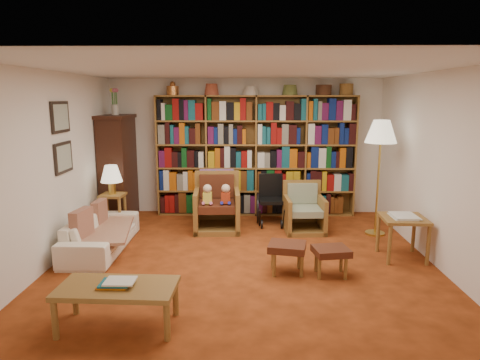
{
  "coord_description": "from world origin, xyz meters",
  "views": [
    {
      "loc": [
        0.05,
        -5.46,
        2.16
      ],
      "look_at": [
        -0.06,
        0.6,
        0.99
      ],
      "focal_mm": 32.0,
      "sensor_mm": 36.0,
      "label": 1
    }
  ],
  "objects_px": {
    "side_table_papers": "(403,223)",
    "armchair_sage": "(304,212)",
    "side_table_lamp": "(113,205)",
    "armchair_leather": "(217,205)",
    "floor_lamp": "(381,136)",
    "sofa": "(101,233)",
    "footstool_a": "(287,249)",
    "wheelchair": "(271,201)",
    "footstool_b": "(331,253)",
    "coffee_table": "(117,290)"
  },
  "relations": [
    {
      "from": "wheelchair",
      "to": "footstool_b",
      "type": "height_order",
      "value": "wheelchair"
    },
    {
      "from": "footstool_b",
      "to": "floor_lamp",
      "type": "bearing_deg",
      "value": 57.91
    },
    {
      "from": "armchair_sage",
      "to": "side_table_papers",
      "type": "relative_size",
      "value": 1.31
    },
    {
      "from": "armchair_leather",
      "to": "footstool_a",
      "type": "xyz_separation_m",
      "value": [
        1.0,
        -1.85,
        -0.08
      ]
    },
    {
      "from": "side_table_papers",
      "to": "coffee_table",
      "type": "height_order",
      "value": "side_table_papers"
    },
    {
      "from": "side_table_lamp",
      "to": "footstool_b",
      "type": "bearing_deg",
      "value": -28.66
    },
    {
      "from": "side_table_lamp",
      "to": "wheelchair",
      "type": "relative_size",
      "value": 0.72
    },
    {
      "from": "footstool_a",
      "to": "footstool_b",
      "type": "bearing_deg",
      "value": -7.89
    },
    {
      "from": "armchair_sage",
      "to": "footstool_b",
      "type": "xyz_separation_m",
      "value": [
        0.1,
        -1.86,
        -0.01
      ]
    },
    {
      "from": "armchair_leather",
      "to": "side_table_papers",
      "type": "distance_m",
      "value": 2.93
    },
    {
      "from": "sofa",
      "to": "floor_lamp",
      "type": "relative_size",
      "value": 0.94
    },
    {
      "from": "wheelchair",
      "to": "floor_lamp",
      "type": "xyz_separation_m",
      "value": [
        1.64,
        -0.62,
        1.18
      ]
    },
    {
      "from": "armchair_sage",
      "to": "sofa",
      "type": "bearing_deg",
      "value": -161.67
    },
    {
      "from": "side_table_lamp",
      "to": "side_table_papers",
      "type": "xyz_separation_m",
      "value": [
        4.3,
        -1.17,
        0.06
      ]
    },
    {
      "from": "sofa",
      "to": "footstool_a",
      "type": "distance_m",
      "value": 2.71
    },
    {
      "from": "sofa",
      "to": "coffee_table",
      "type": "bearing_deg",
      "value": -157.65
    },
    {
      "from": "armchair_leather",
      "to": "floor_lamp",
      "type": "relative_size",
      "value": 0.52
    },
    {
      "from": "side_table_lamp",
      "to": "armchair_sage",
      "type": "bearing_deg",
      "value": 1.71
    },
    {
      "from": "side_table_papers",
      "to": "armchair_sage",
      "type": "bearing_deg",
      "value": 132.91
    },
    {
      "from": "coffee_table",
      "to": "footstool_a",
      "type": "bearing_deg",
      "value": 37.35
    },
    {
      "from": "sofa",
      "to": "footstool_a",
      "type": "relative_size",
      "value": 3.33
    },
    {
      "from": "wheelchair",
      "to": "coffee_table",
      "type": "bearing_deg",
      "value": -115.11
    },
    {
      "from": "armchair_sage",
      "to": "coffee_table",
      "type": "relative_size",
      "value": 0.71
    },
    {
      "from": "side_table_papers",
      "to": "wheelchair",
      "type": "bearing_deg",
      "value": 135.7
    },
    {
      "from": "armchair_sage",
      "to": "wheelchair",
      "type": "distance_m",
      "value": 0.66
    },
    {
      "from": "armchair_sage",
      "to": "floor_lamp",
      "type": "bearing_deg",
      "value": -11.31
    },
    {
      "from": "floor_lamp",
      "to": "footstool_a",
      "type": "bearing_deg",
      "value": -134.93
    },
    {
      "from": "footstool_a",
      "to": "sofa",
      "type": "bearing_deg",
      "value": 163.28
    },
    {
      "from": "footstool_b",
      "to": "side_table_lamp",
      "type": "bearing_deg",
      "value": 151.34
    },
    {
      "from": "side_table_lamp",
      "to": "floor_lamp",
      "type": "bearing_deg",
      "value": -1.76
    },
    {
      "from": "side_table_papers",
      "to": "coffee_table",
      "type": "distance_m",
      "value": 3.8
    },
    {
      "from": "floor_lamp",
      "to": "coffee_table",
      "type": "distance_m",
      "value": 4.52
    },
    {
      "from": "side_table_papers",
      "to": "side_table_lamp",
      "type": "bearing_deg",
      "value": 164.81
    },
    {
      "from": "sofa",
      "to": "armchair_leather",
      "type": "bearing_deg",
      "value": -56.24
    },
    {
      "from": "wheelchair",
      "to": "floor_lamp",
      "type": "distance_m",
      "value": 2.12
    },
    {
      "from": "armchair_sage",
      "to": "wheelchair",
      "type": "height_order",
      "value": "wheelchair"
    },
    {
      "from": "armchair_sage",
      "to": "footstool_b",
      "type": "height_order",
      "value": "armchair_sage"
    },
    {
      "from": "armchair_leather",
      "to": "coffee_table",
      "type": "distance_m",
      "value": 3.25
    },
    {
      "from": "floor_lamp",
      "to": "footstool_b",
      "type": "distance_m",
      "value": 2.31
    },
    {
      "from": "side_table_lamp",
      "to": "footstool_a",
      "type": "xyz_separation_m",
      "value": [
        2.69,
        -1.69,
        -0.13
      ]
    },
    {
      "from": "side_table_papers",
      "to": "footstool_b",
      "type": "height_order",
      "value": "side_table_papers"
    },
    {
      "from": "side_table_lamp",
      "to": "side_table_papers",
      "type": "bearing_deg",
      "value": -15.19
    },
    {
      "from": "armchair_leather",
      "to": "footstool_b",
      "type": "distance_m",
      "value": 2.46
    },
    {
      "from": "armchair_leather",
      "to": "side_table_papers",
      "type": "bearing_deg",
      "value": -27.11
    },
    {
      "from": "armchair_leather",
      "to": "footstool_a",
      "type": "height_order",
      "value": "armchair_leather"
    },
    {
      "from": "side_table_lamp",
      "to": "coffee_table",
      "type": "distance_m",
      "value": 3.16
    },
    {
      "from": "coffee_table",
      "to": "sofa",
      "type": "bearing_deg",
      "value": 112.59
    },
    {
      "from": "floor_lamp",
      "to": "armchair_sage",
      "type": "bearing_deg",
      "value": 168.69
    },
    {
      "from": "armchair_sage",
      "to": "footstool_b",
      "type": "bearing_deg",
      "value": -87.02
    },
    {
      "from": "wheelchair",
      "to": "footstool_a",
      "type": "relative_size",
      "value": 1.66
    }
  ]
}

